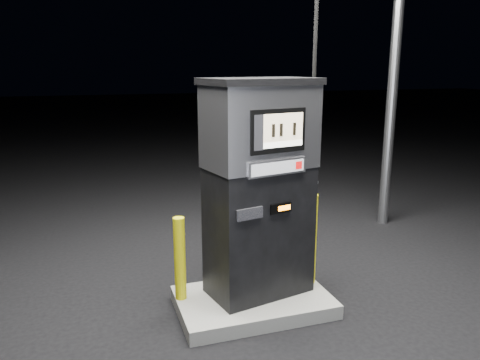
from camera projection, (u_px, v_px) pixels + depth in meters
name	position (u px, v px, depth m)	size (l,w,h in m)	color
ground	(253.00, 308.00, 5.01)	(80.00, 80.00, 0.00)	black
pump_island	(253.00, 302.00, 4.99)	(1.60, 1.00, 0.15)	slate
fuel_dispenser	(260.00, 187.00, 4.82)	(1.31, 0.89, 4.70)	black
bollard_left	(180.00, 259.00, 4.82)	(0.12, 0.12, 0.89)	yellow
bollard_right	(310.00, 239.00, 5.18)	(0.14, 0.14, 1.02)	yellow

